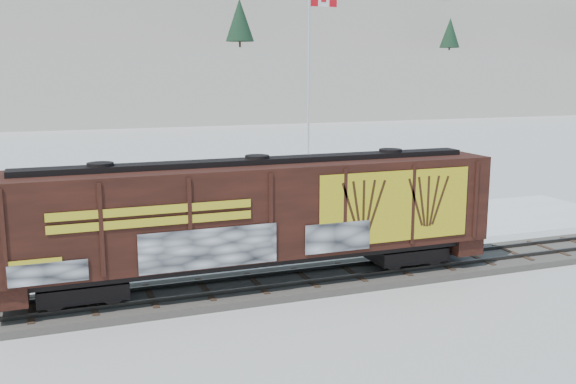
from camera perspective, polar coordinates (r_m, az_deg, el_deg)
name	(u,v)px	position (r m, az deg, el deg)	size (l,w,h in m)	color
ground	(351,279)	(26.24, 5.62, -7.68)	(500.00, 500.00, 0.00)	white
rail_track	(351,275)	(26.20, 5.63, -7.37)	(50.00, 3.40, 0.43)	#59544C
parking_strip	(286,235)	(32.85, -0.16, -3.84)	(40.00, 8.00, 0.03)	white
hillside	(91,46)	(162.60, -17.10, 12.31)	(360.00, 110.00, 93.00)	white
hopper_railcar	(258,213)	(24.00, -2.70, -1.89)	(18.57, 3.06, 4.66)	black
flagpole	(310,123)	(40.41, 1.96, 6.14)	(2.30, 0.90, 13.35)	silver
car_silver	(147,237)	(30.32, -12.42, -3.93)	(1.66, 4.12, 1.40)	#B7BABF
car_white	(271,226)	(31.03, -1.48, -3.08)	(1.78, 5.10, 1.68)	white
car_dark	(395,214)	(35.24, 9.50, -1.93)	(1.75, 4.29, 1.25)	#21242A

